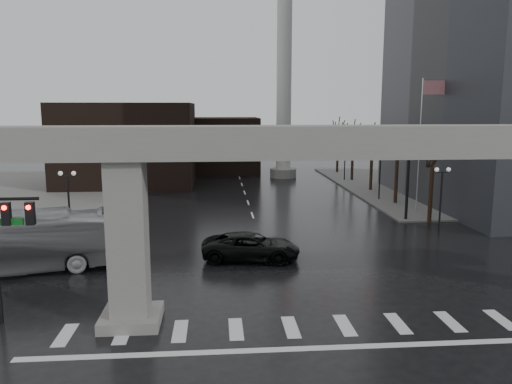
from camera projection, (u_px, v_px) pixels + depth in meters
ground at (288, 318)px, 22.75m from camera, size 160.00×160.00×0.00m
sidewalk_ne at (458, 186)px, 60.17m from camera, size 28.00×36.00×0.15m
sidewalk_nw at (13, 192)px, 56.05m from camera, size 28.00×36.00×0.15m
elevated_guideway at (318, 168)px, 21.69m from camera, size 48.00×2.60×8.70m
building_far_left at (129, 144)px, 62.07m from camera, size 16.00×14.00×10.00m
building_far_mid at (224, 145)px, 73.02m from camera, size 10.00×10.00×8.00m
smokestack at (284, 78)px, 66.19m from camera, size 3.60×3.60×30.00m
signal_mast_arm at (364, 152)px, 40.95m from camera, size 12.12×0.43×8.00m
signal_left_pole at (7, 234)px, 21.59m from camera, size 2.30×0.30×6.00m
flagpole_assembly at (424, 130)px, 44.31m from camera, size 2.06×0.12×12.00m
lamp_right_0 at (441, 189)px, 36.99m from camera, size 1.22×0.32×5.11m
lamp_right_1 at (380, 167)px, 50.75m from camera, size 1.22×0.32×5.11m
lamp_right_2 at (345, 154)px, 64.50m from camera, size 1.22×0.32×5.11m
lamp_left_0 at (68, 194)px, 34.85m from camera, size 1.22×0.32×5.11m
lamp_left_1 at (110, 170)px, 48.61m from camera, size 1.22×0.32×5.11m
lamp_left_2 at (133, 156)px, 62.37m from camera, size 1.22×0.32×5.11m
tree_right_0 at (431, 189)px, 41.13m from camera, size 1.09×1.58×7.50m
tree_right_1 at (397, 176)px, 48.98m from camera, size 1.09×1.61×7.67m
tree_right_2 at (372, 166)px, 56.83m from camera, size 1.10×1.63×7.85m
tree_right_3 at (353, 158)px, 64.68m from camera, size 1.11×1.66×8.02m
tree_right_4 at (338, 152)px, 72.53m from camera, size 1.12×1.69×8.19m
pickup_truck at (251, 247)px, 31.27m from camera, size 6.41×3.55×1.70m
city_bus at (17, 242)px, 28.88m from camera, size 12.87×5.42×3.49m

